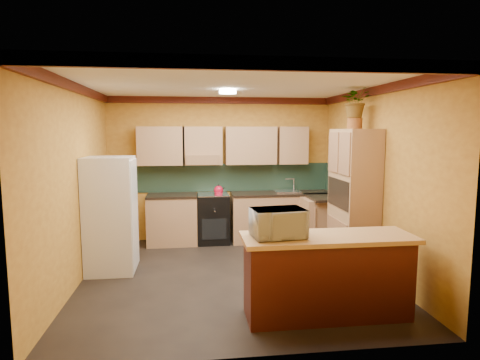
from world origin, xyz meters
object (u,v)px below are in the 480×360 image
pantry (353,199)px  microwave (278,223)px  breakfast_bar (327,278)px  base_cabinets_back (246,218)px  fridge (111,215)px  stove (213,218)px

pantry → microwave: (-1.50, -1.54, 0.04)m
pantry → breakfast_bar: (-0.93, -1.54, -0.61)m
base_cabinets_back → microwave: bearing=-91.8°
base_cabinets_back → breakfast_bar: same height
fridge → breakfast_bar: fridge is taller
stove → base_cabinets_back: bearing=0.0°
stove → pantry: size_ratio=0.43×
stove → fridge: fridge is taller
fridge → breakfast_bar: 3.25m
stove → breakfast_bar: size_ratio=0.51×
breakfast_bar → base_cabinets_back: bearing=98.3°
base_cabinets_back → breakfast_bar: (0.46, -3.18, 0.00)m
microwave → pantry: bearing=38.7°
base_cabinets_back → pantry: 2.24m
breakfast_bar → microwave: size_ratio=3.21×
fridge → microwave: size_ratio=3.03×
fridge → pantry: (3.60, -0.27, 0.20)m
base_cabinets_back → fridge: fridge is taller
fridge → pantry: 3.62m
fridge → base_cabinets_back: bearing=31.9°
base_cabinets_back → fridge: bearing=-148.1°
fridge → breakfast_bar: size_ratio=0.94×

